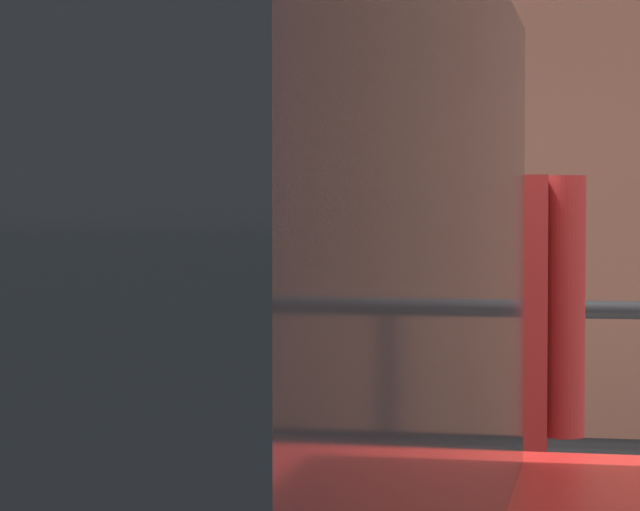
% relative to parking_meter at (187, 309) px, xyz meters
% --- Properties ---
extents(parking_meter, '(0.18, 0.19, 1.53)m').
position_rel_parking_meter_xyz_m(parking_meter, '(0.00, 0.00, 0.00)').
color(parking_meter, slate).
rests_on(parking_meter, sidewalk_curb).
extents(pedestrian_at_meter, '(0.60, 0.53, 1.63)m').
position_rel_parking_meter_xyz_m(pedestrian_at_meter, '(0.57, 0.08, -0.19)').
color(pedestrian_at_meter, '#1E233F').
rests_on(pedestrian_at_meter, sidewalk_curb).
extents(background_railing, '(24.06, 0.06, 1.03)m').
position_rel_parking_meter_xyz_m(background_railing, '(0.34, 1.75, -0.38)').
color(background_railing, black).
rests_on(background_railing, sidewalk_curb).
extents(backdrop_wall, '(32.00, 0.50, 3.50)m').
position_rel_parking_meter_xyz_m(backdrop_wall, '(0.34, 3.85, 0.48)').
color(backdrop_wall, brown).
rests_on(backdrop_wall, ground).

